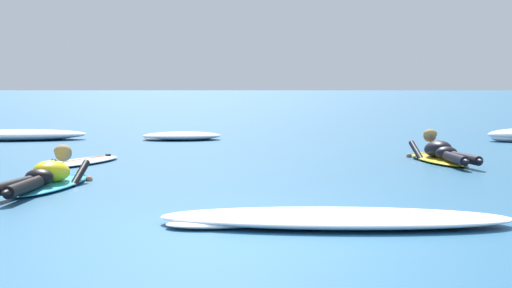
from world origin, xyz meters
name	(u,v)px	position (x,y,z in m)	size (l,w,h in m)	color
ground_plane	(270,143)	(0.00, 10.00, 0.00)	(120.00, 120.00, 0.00)	#235B84
surfer_near	(51,178)	(-2.68, 3.06, 0.14)	(0.81, 2.61, 0.54)	#2DB2D1
surfer_far	(446,154)	(2.69, 6.22, 0.14)	(0.83, 2.48, 0.54)	yellow
drifting_surfboard	(85,162)	(-2.89, 6.00, 0.03)	(1.29, 2.05, 0.16)	silver
whitewater_front	(340,218)	(0.53, 0.62, 0.07)	(3.23, 1.13, 0.14)	white
whitewater_mid_left	(186,136)	(-1.75, 10.89, 0.08)	(1.74, 1.15, 0.17)	white
whitewater_back	(20,135)	(-5.22, 10.80, 0.11)	(3.06, 1.47, 0.23)	white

